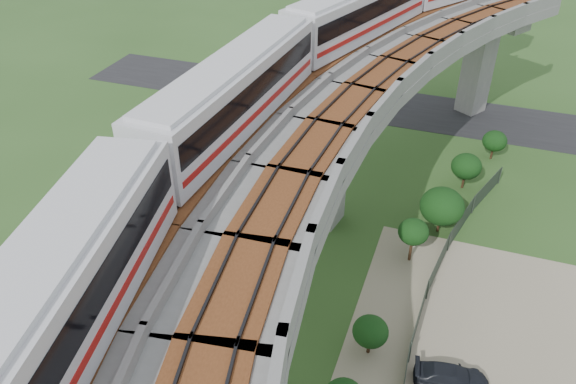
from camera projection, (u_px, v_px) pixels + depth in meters
name	position (u px, v px, depth m)	size (l,w,h in m)	color
ground	(257.00, 322.00, 31.54)	(160.00, 160.00, 0.00)	#2F5220
asphalt_road	(372.00, 104.00, 54.92)	(60.00, 8.00, 0.03)	#232326
viaduct	(329.00, 204.00, 25.39)	(19.58, 73.98, 11.40)	#99968E
metro_train	(333.00, 55.00, 31.87)	(16.02, 60.48, 3.64)	silver
fence	(435.00, 359.00, 28.44)	(3.87, 38.73, 1.50)	#2D382D
tree_0	(495.00, 141.00, 45.40)	(1.95, 1.95, 2.49)	#382314
tree_1	(466.00, 166.00, 41.69)	(2.24, 2.24, 2.86)	#382314
tree_2	(442.00, 206.00, 37.18)	(2.94, 2.94, 3.33)	#382314
tree_3	(413.00, 232.00, 34.57)	(1.91, 1.91, 3.12)	#382314
tree_4	(370.00, 332.00, 28.85)	(1.88, 1.88, 2.41)	#382314
car_dark	(452.00, 377.00, 27.77)	(1.49, 3.68, 1.07)	black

